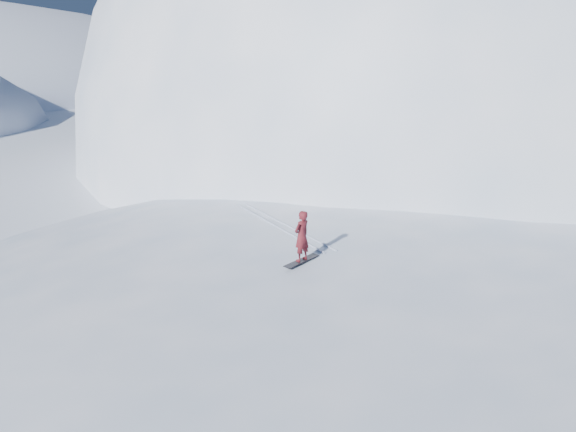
% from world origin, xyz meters
% --- Properties ---
extents(ground, '(400.00, 400.00, 0.00)m').
position_xyz_m(ground, '(0.00, 0.00, 0.00)').
color(ground, white).
rests_on(ground, ground).
extents(near_ridge, '(36.00, 28.00, 4.80)m').
position_xyz_m(near_ridge, '(1.00, 3.00, 0.00)').
color(near_ridge, white).
rests_on(near_ridge, ground).
extents(summit_peak, '(60.00, 56.00, 56.00)m').
position_xyz_m(summit_peak, '(22.00, 26.00, 0.00)').
color(summit_peak, white).
rests_on(summit_peak, ground).
extents(peak_shoulder, '(28.00, 24.00, 18.00)m').
position_xyz_m(peak_shoulder, '(10.00, 20.00, 0.00)').
color(peak_shoulder, white).
rests_on(peak_shoulder, ground).
extents(wind_bumps, '(16.00, 14.40, 1.00)m').
position_xyz_m(wind_bumps, '(-0.56, 2.12, 0.00)').
color(wind_bumps, white).
rests_on(wind_bumps, ground).
extents(snowboard, '(1.32, 0.78, 0.02)m').
position_xyz_m(snowboard, '(-2.35, 1.64, 2.41)').
color(snowboard, black).
rests_on(snowboard, near_ridge).
extents(snowboarder, '(0.66, 0.56, 1.53)m').
position_xyz_m(snowboarder, '(-2.35, 1.64, 3.19)').
color(snowboarder, maroon).
rests_on(snowboarder, snowboard).
extents(board_tracks, '(1.33, 5.95, 0.04)m').
position_xyz_m(board_tracks, '(-1.67, 4.89, 2.42)').
color(board_tracks, silver).
rests_on(board_tracks, ground).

